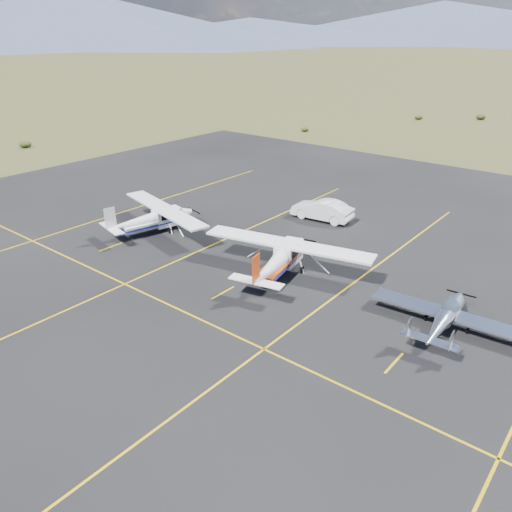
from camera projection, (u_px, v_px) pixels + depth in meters
ground at (359, 314)px, 27.78m from camera, size 1600.00×1600.00×0.00m
apron at (260, 278)px, 31.78m from camera, size 72.00×72.00×0.02m
aircraft_low_wing at (446, 316)px, 25.88m from camera, size 5.92×8.25×1.79m
aircraft_cessna at (280, 258)px, 31.45m from camera, size 7.27×11.38×2.88m
aircraft_plain at (152, 218)px, 38.25m from camera, size 6.96×10.74×2.72m
sedan at (322, 210)px, 41.08m from camera, size 2.30×5.27×1.68m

